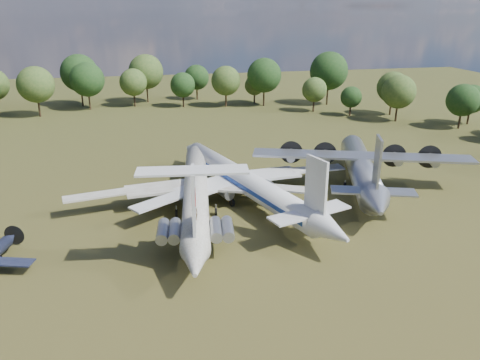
{
  "coord_description": "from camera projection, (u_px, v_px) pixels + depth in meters",
  "views": [
    {
      "loc": [
        -1.17,
        -61.08,
        28.39
      ],
      "look_at": [
        11.7,
        0.34,
        5.0
      ],
      "focal_mm": 35.0,
      "sensor_mm": 36.0,
      "label": 1
    }
  ],
  "objects": [
    {
      "name": "il62_airliner",
      "position": [
        196.0,
        195.0,
        68.33
      ],
      "size": [
        43.35,
        53.23,
        4.81
      ],
      "primitive_type": null,
      "rotation": [
        0.0,
        0.0,
        -0.12
      ],
      "color": "silver",
      "rests_on": "ground"
    },
    {
      "name": "tu104_jet",
      "position": [
        245.0,
        185.0,
        72.04
      ],
      "size": [
        50.06,
        57.87,
        4.89
      ],
      "primitive_type": null,
      "rotation": [
        0.0,
        0.0,
        0.32
      ],
      "color": "silver",
      "rests_on": "ground"
    },
    {
      "name": "person_on_il62",
      "position": [
        195.0,
        212.0,
        54.57
      ],
      "size": [
        0.73,
        0.5,
        1.94
      ],
      "primitive_type": "imported",
      "rotation": [
        0.0,
        0.0,
        3.09
      ],
      "color": "#8D6A48",
      "rests_on": "il62_airliner"
    },
    {
      "name": "ground",
      "position": [
        160.0,
        220.0,
        66.16
      ],
      "size": [
        300.0,
        300.0,
        0.0
      ],
      "primitive_type": "plane",
      "color": "#223612",
      "rests_on": "ground"
    },
    {
      "name": "an12_transport",
      "position": [
        361.0,
        172.0,
        77.24
      ],
      "size": [
        46.64,
        49.31,
        5.27
      ],
      "primitive_type": null,
      "rotation": [
        0.0,
        0.0,
        -0.32
      ],
      "color": "#A2A4AA",
      "rests_on": "ground"
    }
  ]
}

